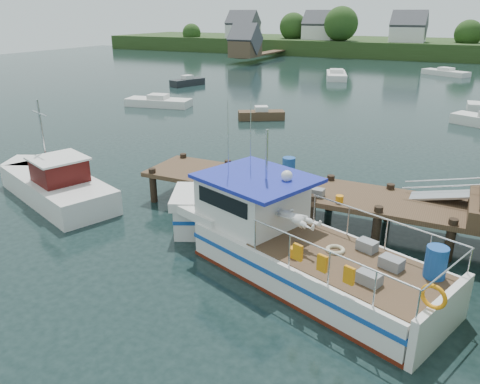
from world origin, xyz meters
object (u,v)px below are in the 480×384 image
at_px(moored_a, 158,102).
at_px(moored_e, 187,82).
at_px(moored_rowboat, 261,115).
at_px(lobster_boat, 282,239).
at_px(dock, 444,187).
at_px(work_boat, 54,183).
at_px(moored_far, 446,72).
at_px(moored_d, 336,75).

bearing_deg(moored_a, moored_e, 119.57).
bearing_deg(moored_rowboat, lobster_boat, -65.55).
height_order(dock, work_boat, work_boat).
bearing_deg(moored_far, moored_d, -127.81).
distance_m(work_boat, moored_a, 22.66).
xyz_separation_m(lobster_boat, moored_a, (-20.68, 22.13, -0.60)).
relative_size(work_boat, moored_d, 1.14).
bearing_deg(moored_rowboat, moored_far, 71.75).
bearing_deg(moored_far, lobster_boat, -76.84).
height_order(work_boat, moored_a, work_boat).
bearing_deg(moored_a, lobster_boat, -37.55).
relative_size(work_boat, moored_e, 1.88).
bearing_deg(lobster_boat, work_boat, -165.69).
distance_m(moored_rowboat, moored_e, 20.19).
bearing_deg(moored_e, lobster_boat, -45.23).
xyz_separation_m(moored_a, moored_d, (9.70, 25.86, 0.04)).
bearing_deg(moored_e, work_boat, -59.53).
xyz_separation_m(moored_rowboat, moored_d, (-1.05, 26.87, 0.05)).
height_order(lobster_boat, moored_d, lobster_boat).
bearing_deg(moored_d, moored_rowboat, -74.71).
distance_m(moored_rowboat, moored_far, 38.27).
bearing_deg(moored_rowboat, moored_a, 173.92).
bearing_deg(dock, moored_a, 144.68).
bearing_deg(work_boat, moored_a, 133.99).
distance_m(moored_a, moored_d, 27.62).
bearing_deg(moored_e, moored_far, 49.53).
bearing_deg(moored_a, moored_rowboat, 4.05).
height_order(moored_rowboat, moored_d, moored_d).
height_order(dock, moored_far, dock).
distance_m(work_boat, moored_e, 35.68).
bearing_deg(moored_a, moored_far, 67.29).
distance_m(dock, work_boat, 16.82).
relative_size(lobster_boat, work_boat, 1.33).
height_order(dock, moored_e, dock).
bearing_deg(moored_far, moored_rowboat, -92.78).
relative_size(moored_a, moored_d, 0.84).
relative_size(work_boat, moored_a, 1.36).
height_order(lobster_boat, moored_a, lobster_boat).
xyz_separation_m(moored_rowboat, moored_a, (-10.75, 1.01, 0.01)).
xyz_separation_m(dock, moored_rowboat, (-14.57, 16.93, -1.84)).
bearing_deg(dock, moored_rowboat, 130.71).
relative_size(moored_rowboat, moored_far, 0.59).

